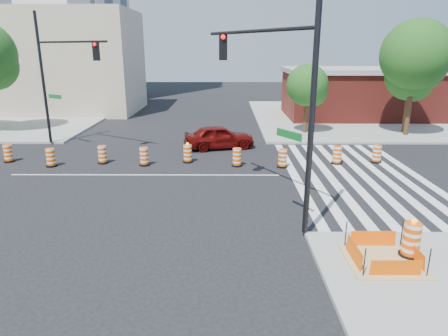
% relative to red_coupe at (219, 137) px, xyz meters
% --- Properties ---
extents(ground, '(120.00, 120.00, 0.00)m').
position_rel_red_coupe_xyz_m(ground, '(-3.79, -5.81, -0.78)').
color(ground, black).
rests_on(ground, ground).
extents(sidewalk_ne, '(22.00, 22.00, 0.15)m').
position_rel_red_coupe_xyz_m(sidewalk_ne, '(14.21, 12.19, -0.70)').
color(sidewalk_ne, gray).
rests_on(sidewalk_ne, ground).
extents(crosswalk_east, '(6.75, 13.50, 0.01)m').
position_rel_red_coupe_xyz_m(crosswalk_east, '(7.16, -5.81, -0.77)').
color(crosswalk_east, silver).
rests_on(crosswalk_east, ground).
extents(lane_centerline, '(14.00, 0.12, 0.01)m').
position_rel_red_coupe_xyz_m(lane_centerline, '(-3.79, -5.81, -0.77)').
color(lane_centerline, silver).
rests_on(lane_centerline, ground).
extents(excavation_pit, '(2.20, 2.20, 0.90)m').
position_rel_red_coupe_xyz_m(excavation_pit, '(5.21, -14.81, -0.56)').
color(excavation_pit, tan).
rests_on(excavation_pit, ground).
extents(brick_storefront, '(16.50, 8.50, 4.60)m').
position_rel_red_coupe_xyz_m(brick_storefront, '(14.21, 12.19, 1.54)').
color(brick_storefront, maroon).
rests_on(brick_storefront, ground).
extents(beige_midrise, '(14.00, 10.00, 10.00)m').
position_rel_red_coupe_xyz_m(beige_midrise, '(-15.79, 16.19, 4.22)').
color(beige_midrise, '#BEAC91').
rests_on(beige_midrise, ground).
extents(red_coupe, '(4.88, 2.93, 1.55)m').
position_rel_red_coupe_xyz_m(red_coupe, '(0.00, 0.00, 0.00)').
color(red_coupe, '#550907').
rests_on(red_coupe, ground).
extents(signal_pole_se, '(3.56, 5.76, 8.78)m').
position_rel_red_coupe_xyz_m(signal_pole_se, '(2.27, -11.26, 4.59)').
color(signal_pole_se, black).
rests_on(signal_pole_se, ground).
extents(signal_pole_nw, '(5.50, 3.53, 8.47)m').
position_rel_red_coupe_xyz_m(signal_pole_nw, '(-10.11, 0.15, 4.41)').
color(signal_pole_nw, black).
rests_on(signal_pole_nw, ground).
extents(pit_drum, '(0.66, 0.66, 1.29)m').
position_rel_red_coupe_xyz_m(pit_drum, '(6.12, -14.56, -0.09)').
color(pit_drum, black).
rests_on(pit_drum, ground).
extents(tree_north_c, '(3.15, 3.10, 5.27)m').
position_rel_red_coupe_xyz_m(tree_north_c, '(6.52, 4.55, 2.75)').
color(tree_north_c, '#382314').
rests_on(tree_north_c, ground).
extents(tree_north_d, '(3.67, 3.67, 6.25)m').
position_rel_red_coupe_xyz_m(tree_north_d, '(14.17, 4.73, 3.41)').
color(tree_north_d, '#382314').
rests_on(tree_north_d, ground).
extents(tree_north_e, '(4.93, 4.93, 8.38)m').
position_rel_red_coupe_xyz_m(tree_north_e, '(13.92, 3.75, 4.85)').
color(tree_north_e, '#382314').
rests_on(tree_north_e, ground).
extents(median_drum_1, '(0.60, 0.60, 1.02)m').
position_rel_red_coupe_xyz_m(median_drum_1, '(-12.18, -3.33, -0.30)').
color(median_drum_1, black).
rests_on(median_drum_1, ground).
extents(median_drum_2, '(0.60, 0.60, 1.02)m').
position_rel_red_coupe_xyz_m(median_drum_2, '(-9.31, -4.27, -0.30)').
color(median_drum_2, black).
rests_on(median_drum_2, ground).
extents(median_drum_3, '(0.60, 0.60, 1.02)m').
position_rel_red_coupe_xyz_m(median_drum_3, '(-6.62, -3.61, -0.30)').
color(median_drum_3, black).
rests_on(median_drum_3, ground).
extents(median_drum_4, '(0.60, 0.60, 1.02)m').
position_rel_red_coupe_xyz_m(median_drum_4, '(-4.16, -4.02, -0.30)').
color(median_drum_4, black).
rests_on(median_drum_4, ground).
extents(median_drum_5, '(0.60, 0.60, 1.18)m').
position_rel_red_coupe_xyz_m(median_drum_5, '(-1.77, -3.38, -0.29)').
color(median_drum_5, black).
rests_on(median_drum_5, ground).
extents(median_drum_6, '(0.60, 0.60, 1.02)m').
position_rel_red_coupe_xyz_m(median_drum_6, '(1.06, -4.15, -0.30)').
color(median_drum_6, black).
rests_on(median_drum_6, ground).
extents(median_drum_7, '(0.60, 0.60, 1.02)m').
position_rel_red_coupe_xyz_m(median_drum_7, '(3.58, -4.35, -0.30)').
color(median_drum_7, black).
rests_on(median_drum_7, ground).
extents(median_drum_8, '(0.60, 0.60, 1.02)m').
position_rel_red_coupe_xyz_m(median_drum_8, '(6.76, -3.69, -0.30)').
color(median_drum_8, black).
rests_on(median_drum_8, ground).
extents(median_drum_9, '(0.60, 0.60, 1.02)m').
position_rel_red_coupe_xyz_m(median_drum_9, '(9.14, -3.37, -0.30)').
color(median_drum_9, black).
rests_on(median_drum_9, ground).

